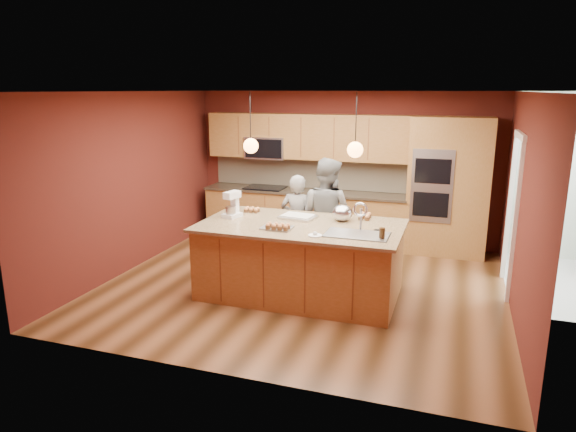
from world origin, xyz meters
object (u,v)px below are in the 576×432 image
(person_left, at_px, (297,222))
(island, at_px, (302,259))
(stand_mixer, at_px, (232,206))
(mixing_bowl, at_px, (342,213))
(person_right, at_px, (326,216))

(person_left, bearing_deg, island, 112.16)
(person_left, xyz_separation_m, stand_mixer, (-0.67, -0.93, 0.40))
(stand_mixer, bearing_deg, person_left, 70.16)
(mixing_bowl, bearing_deg, island, -143.12)
(stand_mixer, height_order, mixing_bowl, stand_mixer)
(person_left, distance_m, mixing_bowl, 1.13)
(island, relative_size, stand_mixer, 7.38)
(stand_mixer, distance_m, mixing_bowl, 1.54)
(island, bearing_deg, stand_mixer, 175.72)
(island, relative_size, mixing_bowl, 9.74)
(person_right, bearing_deg, person_left, 19.15)
(island, xyz_separation_m, stand_mixer, (-1.04, 0.08, 0.64))
(stand_mixer, bearing_deg, mixing_bowl, 26.15)
(person_right, relative_size, mixing_bowl, 6.36)
(person_left, height_order, person_right, person_right)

